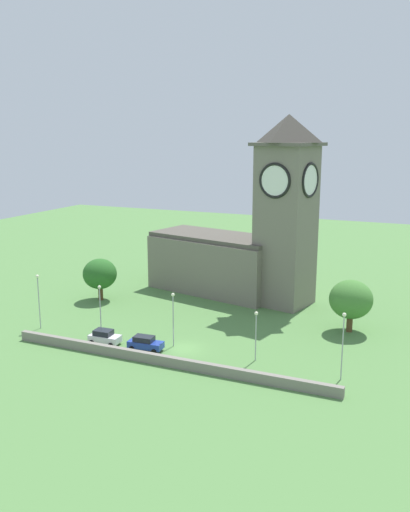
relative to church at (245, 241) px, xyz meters
name	(u,v)px	position (x,y,z in m)	size (l,w,h in m)	color
ground_plane	(228,314)	(0.99, -9.83, -9.20)	(200.00, 200.00, 0.00)	#517F42
church	(245,241)	(0.00, 0.00, 0.00)	(29.76, 15.52, 29.15)	slate
quay_barrier	(164,360)	(0.99, -30.43, -8.60)	(41.29, 0.70, 1.20)	gray
car_white	(105,337)	(-9.02, -27.57, -8.25)	(4.12, 2.33, 1.90)	silver
car_blue	(145,343)	(-3.27, -27.23, -8.29)	(4.49, 2.31, 1.80)	#233D9E
streetlamp_west_end	(38,293)	(-20.47, -26.13, -4.16)	(0.44, 0.44, 7.65)	#9EA0A5
streetlamp_west_mid	(100,303)	(-10.69, -25.84, -4.44)	(0.44, 0.44, 7.16)	#9EA0A5
streetlamp_central	(173,311)	(-0.65, -24.66, -4.54)	(0.44, 0.44, 6.99)	#9EA0A5
streetlamp_east_mid	(256,327)	(10.29, -24.83, -5.06)	(0.44, 0.44, 6.08)	#9EA0A5
streetlamp_east_end	(343,336)	(20.52, -26.06, -4.16)	(0.44, 0.44, 7.65)	#9EA0A5
tree_by_tower	(100,274)	(-20.51, -11.45, -4.89)	(5.42, 5.42, 6.79)	brown
tree_riverside_east	(351,300)	(18.83, -10.31, -4.67)	(5.82, 5.82, 7.18)	brown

